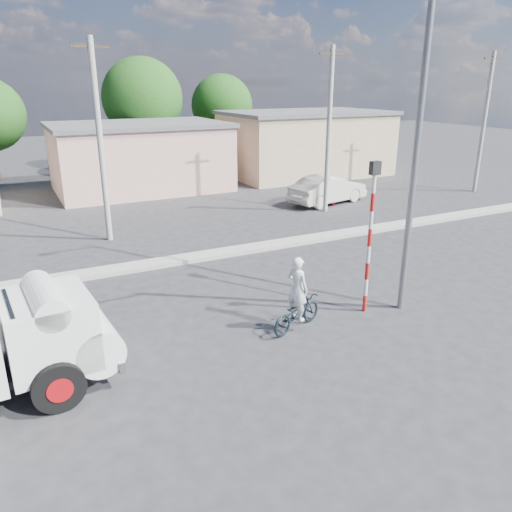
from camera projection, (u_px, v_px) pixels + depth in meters
name	position (u px, v px, depth m)	size (l,w,h in m)	color
ground_plane	(297.00, 361.00, 11.97)	(120.00, 120.00, 0.00)	#2A2A2D
median	(186.00, 259.00, 18.68)	(40.00, 0.80, 0.16)	#99968E
bicycle	(297.00, 313.00, 13.39)	(0.63, 1.81, 0.95)	black
cyclist	(297.00, 299.00, 13.25)	(0.64, 0.42, 1.76)	white
car_cream	(328.00, 189.00, 27.39)	(1.63, 4.68, 1.54)	beige
car_red	(334.00, 189.00, 28.08)	(1.55, 3.86, 1.32)	#A61229
traffic_pole	(371.00, 226.00, 13.74)	(0.28, 0.18, 4.36)	red
streetlight	(413.00, 137.00, 13.11)	(2.34, 0.22, 9.00)	slate
building_row	(125.00, 155.00, 30.26)	(37.80, 7.30, 4.44)	beige
tree_row	(48.00, 106.00, 33.51)	(34.13, 7.32, 8.10)	#38281E
utility_poles	(221.00, 136.00, 22.12)	(35.40, 0.24, 8.00)	#99968E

